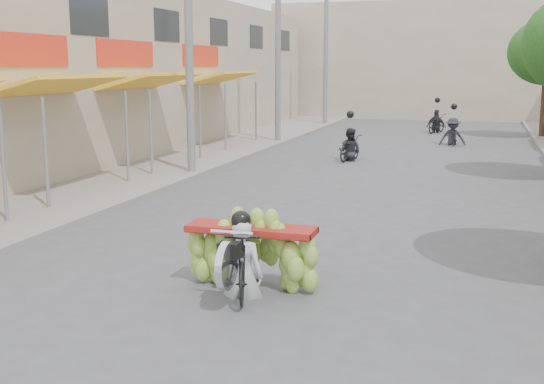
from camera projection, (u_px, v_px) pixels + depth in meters
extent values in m
plane|color=#4F4F54|center=(203.00, 362.00, 7.49)|extent=(120.00, 120.00, 0.00)
cube|color=gray|center=(184.00, 158.00, 23.60)|extent=(4.00, 60.00, 0.12)
cube|color=tan|center=(38.00, 72.00, 23.57)|extent=(8.00, 40.00, 6.00)
cylinder|color=slate|center=(3.00, 164.00, 13.59)|extent=(0.08, 0.08, 2.55)
cube|color=yellow|center=(58.00, 85.00, 16.57)|extent=(1.77, 4.00, 0.53)
cylinder|color=slate|center=(46.00, 156.00, 14.91)|extent=(0.08, 0.08, 2.55)
cylinder|color=slate|center=(127.00, 139.00, 18.29)|extent=(0.08, 0.08, 2.55)
cube|color=red|center=(25.00, 50.00, 16.67)|extent=(0.10, 3.50, 0.80)
cube|color=yellow|center=(152.00, 81.00, 21.27)|extent=(1.77, 4.00, 0.53)
cylinder|color=slate|center=(151.00, 134.00, 19.61)|extent=(0.08, 0.08, 2.55)
cylinder|color=slate|center=(200.00, 124.00, 22.99)|extent=(0.08, 0.08, 2.55)
cube|color=red|center=(126.00, 53.00, 21.36)|extent=(0.10, 3.50, 0.80)
cube|color=yellow|center=(222.00, 78.00, 26.90)|extent=(1.77, 4.00, 0.53)
cylinder|color=slate|center=(225.00, 119.00, 25.25)|extent=(0.08, 0.08, 2.55)
cylinder|color=slate|center=(256.00, 112.00, 28.63)|extent=(0.08, 0.08, 2.55)
cube|color=red|center=(201.00, 56.00, 27.00)|extent=(0.10, 3.50, 0.80)
cube|color=#1E2328|center=(89.00, 16.00, 19.31)|extent=(0.08, 2.00, 1.10)
cube|color=#1E2328|center=(166.00, 26.00, 24.01)|extent=(0.08, 2.00, 1.10)
cube|color=#1E2328|center=(218.00, 32.00, 28.71)|extent=(0.08, 2.00, 1.10)
cube|color=#1E2328|center=(256.00, 37.00, 33.41)|extent=(0.08, 2.00, 1.10)
cube|color=#1E2328|center=(284.00, 40.00, 38.10)|extent=(0.08, 2.00, 1.10)
cube|color=tan|center=(438.00, 61.00, 42.57)|extent=(20.00, 6.00, 7.00)
cylinder|color=slate|center=(189.00, 38.00, 19.60)|extent=(0.24, 0.24, 8.00)
cylinder|color=slate|center=(278.00, 46.00, 28.06)|extent=(0.24, 0.24, 8.00)
cylinder|color=slate|center=(326.00, 51.00, 36.52)|extent=(0.24, 0.24, 8.00)
cylinder|color=#3A2719|center=(544.00, 103.00, 30.08)|extent=(0.28, 0.28, 3.20)
imported|color=black|center=(243.00, 261.00, 9.60)|extent=(0.97, 1.79, 1.01)
cylinder|color=silver|center=(227.00, 266.00, 8.97)|extent=(0.10, 0.66, 0.66)
cube|color=black|center=(229.00, 250.00, 9.03)|extent=(0.28, 0.22, 0.22)
cylinder|color=silver|center=(232.00, 233.00, 9.09)|extent=(0.60, 0.05, 0.05)
cube|color=maroon|center=(251.00, 229.00, 9.86)|extent=(1.88, 0.55, 0.10)
imported|color=silver|center=(242.00, 218.00, 9.44)|extent=(0.60, 0.45, 1.67)
sphere|color=black|center=(241.00, 160.00, 9.27)|extent=(0.28, 0.28, 0.28)
imported|color=black|center=(350.00, 148.00, 23.33)|extent=(0.86, 1.62, 0.86)
imported|color=#27272E|center=(350.00, 128.00, 23.20)|extent=(0.87, 0.63, 1.65)
sphere|color=black|center=(350.00, 114.00, 23.12)|extent=(0.26, 0.26, 0.26)
imported|color=black|center=(453.00, 134.00, 27.83)|extent=(0.68, 1.56, 0.89)
imported|color=#27272E|center=(453.00, 118.00, 27.70)|extent=(1.13, 0.72, 1.65)
sphere|color=black|center=(454.00, 107.00, 27.62)|extent=(0.26, 0.26, 0.26)
imported|color=black|center=(436.00, 124.00, 32.93)|extent=(1.11, 1.74, 0.91)
imported|color=#27272E|center=(437.00, 110.00, 32.81)|extent=(1.10, 0.84, 1.65)
sphere|color=black|center=(437.00, 100.00, 32.73)|extent=(0.26, 0.26, 0.26)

